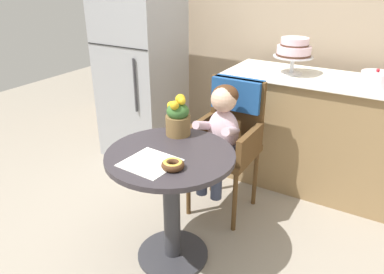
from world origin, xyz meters
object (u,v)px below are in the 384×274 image
object	(u,v)px
donut_front	(173,164)
cafe_table	(171,186)
wicker_chair	(231,125)
refrigerator	(141,65)
round_layer_cake	(376,79)
tiered_cake_stand	(294,50)
seated_child	(221,128)
flower_vase	(178,118)

from	to	relation	value
donut_front	cafe_table	bearing A→B (deg)	128.55
wicker_chair	refrigerator	bearing A→B (deg)	153.95
donut_front	round_layer_cake	world-z (taller)	round_layer_cake
cafe_table	wicker_chair	distance (m)	0.71
wicker_chair	donut_front	distance (m)	0.84
wicker_chair	tiered_cake_stand	distance (m)	0.78
seated_child	round_layer_cake	xyz separation A→B (m)	(0.81, 0.73, 0.27)
round_layer_cake	wicker_chair	bearing A→B (deg)	-144.58
wicker_chair	seated_child	bearing A→B (deg)	-95.78
wicker_chair	refrigerator	world-z (taller)	refrigerator
wicker_chair	refrigerator	distance (m)	1.18
cafe_table	round_layer_cake	xyz separation A→B (m)	(0.85, 1.27, 0.44)
cafe_table	refrigerator	distance (m)	1.56
cafe_table	round_layer_cake	distance (m)	1.59
seated_child	flower_vase	bearing A→B (deg)	-114.30
flower_vase	round_layer_cake	world-z (taller)	round_layer_cake
tiered_cake_stand	round_layer_cake	distance (m)	0.61
round_layer_cake	refrigerator	bearing A→B (deg)	-174.77
cafe_table	flower_vase	size ratio (longest dim) A/B	2.90
flower_vase	round_layer_cake	xyz separation A→B (m)	(0.95, 1.04, 0.12)
wicker_chair	donut_front	xyz separation A→B (m)	(0.07, -0.83, 0.10)
wicker_chair	seated_child	distance (m)	0.16
flower_vase	refrigerator	distance (m)	1.29
flower_vase	tiered_cake_stand	bearing A→B (deg)	71.58
wicker_chair	flower_vase	bearing A→B (deg)	-112.46
round_layer_cake	tiered_cake_stand	bearing A→B (deg)	177.46
donut_front	refrigerator	world-z (taller)	refrigerator
wicker_chair	seated_child	xyz separation A→B (m)	(-0.00, -0.16, 0.04)
refrigerator	donut_front	bearing A→B (deg)	-46.85
seated_child	round_layer_cake	distance (m)	1.12
cafe_table	refrigerator	size ratio (longest dim) A/B	0.42
cafe_table	flower_vase	world-z (taller)	flower_vase
donut_front	refrigerator	distance (m)	1.69
donut_front	flower_vase	world-z (taller)	flower_vase
wicker_chair	round_layer_cake	xyz separation A→B (m)	(0.81, 0.58, 0.31)
round_layer_cake	cafe_table	bearing A→B (deg)	-123.71
seated_child	tiered_cake_stand	xyz separation A→B (m)	(0.22, 0.76, 0.41)
refrigerator	seated_child	bearing A→B (deg)	-27.12
seated_child	round_layer_cake	world-z (taller)	round_layer_cake
flower_vase	tiered_cake_stand	size ratio (longest dim) A/B	0.83
flower_vase	refrigerator	size ratio (longest dim) A/B	0.15
round_layer_cake	refrigerator	distance (m)	1.91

